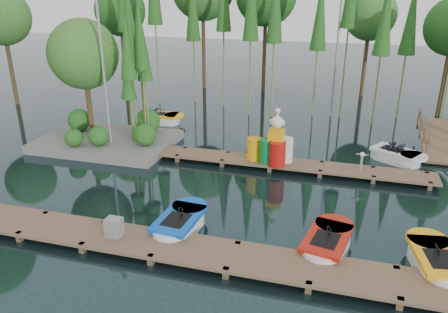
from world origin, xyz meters
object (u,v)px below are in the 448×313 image
(island, at_px, (98,78))
(yellow_barrel, at_px, (254,149))
(drum_cluster, at_px, (277,147))
(boat_red, at_px, (327,244))
(utility_cabinet, at_px, (114,227))
(boat_yellow_far, at_px, (161,118))
(boat_blue, at_px, (180,224))

(island, distance_m, yellow_barrel, 7.97)
(island, relative_size, drum_cluster, 2.91)
(boat_red, xyz_separation_m, drum_cluster, (-2.42, 5.48, 0.74))
(boat_red, height_order, utility_cabinet, utility_cabinet)
(yellow_barrel, xyz_separation_m, drum_cluster, (0.96, -0.16, 0.22))
(boat_yellow_far, distance_m, yellow_barrel, 7.72)
(island, xyz_separation_m, utility_cabinet, (4.87, -7.79, -2.60))
(boat_red, relative_size, drum_cluster, 1.16)
(island, bearing_deg, drum_cluster, -6.39)
(boat_blue, height_order, boat_red, boat_blue)
(boat_red, bearing_deg, boat_yellow_far, 144.56)
(utility_cabinet, bearing_deg, yellow_barrel, 69.05)
(boat_blue, distance_m, yellow_barrel, 5.90)
(boat_red, height_order, boat_yellow_far, boat_yellow_far)
(boat_blue, xyz_separation_m, utility_cabinet, (-1.57, -1.22, 0.34))
(boat_red, xyz_separation_m, boat_yellow_far, (-9.60, 10.18, 0.02))
(boat_blue, height_order, drum_cluster, drum_cluster)
(boat_red, bearing_deg, drum_cluster, 125.00)
(island, distance_m, drum_cluster, 8.84)
(boat_yellow_far, height_order, utility_cabinet, boat_yellow_far)
(boat_red, relative_size, yellow_barrel, 2.88)
(island, distance_m, boat_blue, 9.66)
(boat_blue, relative_size, yellow_barrel, 2.80)
(island, xyz_separation_m, yellow_barrel, (7.55, -0.79, -2.42))
(island, height_order, boat_blue, island)
(boat_yellow_far, xyz_separation_m, drum_cluster, (7.19, -4.70, 0.72))
(utility_cabinet, relative_size, drum_cluster, 0.24)
(island, xyz_separation_m, drum_cluster, (8.51, -0.95, -2.20))
(boat_blue, bearing_deg, island, 138.19)
(boat_blue, bearing_deg, utility_cabinet, -138.35)
(boat_yellow_far, bearing_deg, boat_blue, -48.40)
(island, relative_size, yellow_barrel, 7.25)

